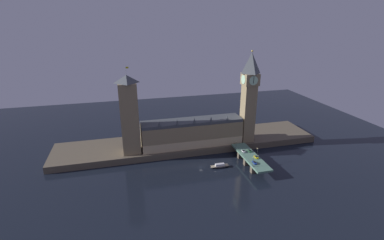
% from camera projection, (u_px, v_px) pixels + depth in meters
% --- Properties ---
extents(ground_plane, '(400.00, 400.00, 0.00)m').
position_uv_depth(ground_plane, '(201.00, 167.00, 205.08)').
color(ground_plane, black).
extents(embankment, '(220.00, 42.00, 5.29)m').
position_uv_depth(embankment, '(188.00, 143.00, 239.69)').
color(embankment, brown).
rests_on(embankment, ground_plane).
extents(parliament_hall, '(81.77, 18.08, 25.76)m').
position_uv_depth(parliament_hall, '(192.00, 132.00, 226.56)').
color(parliament_hall, '#8E7A56').
rests_on(parliament_hall, embankment).
extents(clock_tower, '(12.25, 12.36, 75.47)m').
position_uv_depth(clock_tower, '(249.00, 95.00, 225.15)').
color(clock_tower, '#8E7A56').
rests_on(clock_tower, embankment).
extents(victoria_tower, '(13.36, 13.36, 66.50)m').
position_uv_depth(victoria_tower, '(129.00, 115.00, 207.16)').
color(victoria_tower, '#8E7A56').
rests_on(victoria_tower, embankment).
extents(bridge, '(11.49, 46.00, 7.12)m').
position_uv_depth(bridge, '(250.00, 159.00, 207.59)').
color(bridge, slate).
rests_on(bridge, ground_plane).
extents(car_northbound_lead, '(2.02, 3.94, 1.52)m').
position_uv_depth(car_northbound_lead, '(243.00, 151.00, 212.60)').
color(car_northbound_lead, silver).
rests_on(car_northbound_lead, bridge).
extents(car_northbound_trail, '(1.87, 4.52, 1.54)m').
position_uv_depth(car_northbound_trail, '(255.00, 163.00, 195.58)').
color(car_northbound_trail, navy).
rests_on(car_northbound_trail, bridge).
extents(car_southbound_lead, '(2.06, 4.46, 1.43)m').
position_uv_depth(car_southbound_lead, '(256.00, 157.00, 203.59)').
color(car_southbound_lead, yellow).
rests_on(car_southbound_lead, bridge).
extents(car_southbound_trail, '(1.95, 4.20, 1.36)m').
position_uv_depth(car_southbound_trail, '(250.00, 151.00, 213.50)').
color(car_southbound_trail, '#235633').
rests_on(car_southbound_trail, bridge).
extents(pedestrian_near_rail, '(0.38, 0.38, 1.82)m').
position_uv_depth(pedestrian_near_rail, '(254.00, 166.00, 190.96)').
color(pedestrian_near_rail, black).
rests_on(pedestrian_near_rail, bridge).
extents(pedestrian_mid_walk, '(0.38, 0.38, 1.60)m').
position_uv_depth(pedestrian_mid_walk, '(259.00, 156.00, 204.75)').
color(pedestrian_mid_walk, black).
rests_on(pedestrian_mid_walk, bridge).
extents(street_lamp_near, '(1.34, 0.60, 7.25)m').
position_uv_depth(street_lamp_near, '(253.00, 160.00, 190.62)').
color(street_lamp_near, '#2D3333').
rests_on(street_lamp_near, bridge).
extents(street_lamp_mid, '(1.34, 0.60, 5.86)m').
position_uv_depth(street_lamp_mid, '(258.00, 151.00, 206.89)').
color(street_lamp_mid, '#2D3333').
rests_on(street_lamp_mid, bridge).
extents(street_lamp_far, '(1.34, 0.60, 6.23)m').
position_uv_depth(street_lamp_far, '(236.00, 144.00, 217.63)').
color(street_lamp_far, '#2D3333').
rests_on(street_lamp_far, bridge).
extents(boat_upstream, '(15.21, 4.19, 3.20)m').
position_uv_depth(boat_upstream, '(220.00, 166.00, 204.28)').
color(boat_upstream, '#28282D').
rests_on(boat_upstream, ground_plane).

